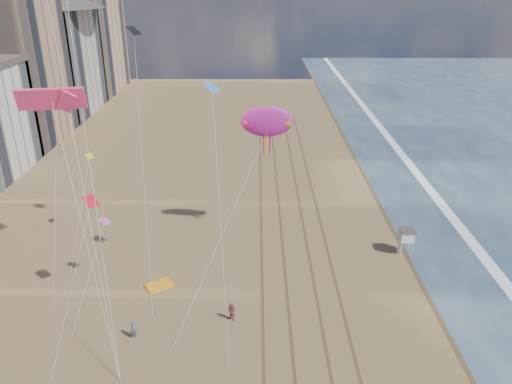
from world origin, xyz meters
TOP-DOWN VIEW (x-y plane):
  - wet_sand at (19.00, 40.00)m, footprint 260.00×260.00m
  - foam at (23.20, 40.00)m, footprint 260.00×260.00m
  - tracks at (2.55, 30.00)m, footprint 7.68×120.00m
  - lifeguard_stand at (14.61, 30.58)m, footprint 1.69×1.69m
  - grounded_kite at (-11.42, 24.21)m, footprint 2.97×2.80m
  - show_kite at (-0.68, 33.82)m, footprint 6.52×9.68m
  - kite_flyer_a at (-12.18, 16.62)m, footprint 0.73×0.65m
  - kite_flyer_b at (-3.99, 18.95)m, footprint 1.07×1.04m
  - small_kites at (-14.99, 26.45)m, footprint 16.59×13.92m

SIDE VIEW (x-z plane):
  - wet_sand at x=19.00m, z-range 0.00..0.00m
  - foam at x=23.20m, z-range 0.00..0.00m
  - tracks at x=2.55m, z-range 0.00..0.01m
  - grounded_kite at x=-11.42m, z-range 0.00..0.29m
  - kite_flyer_a at x=-12.18m, z-range 0.00..1.68m
  - kite_flyer_b at x=-3.99m, z-range 0.00..1.74m
  - lifeguard_stand at x=14.61m, z-range 0.82..3.87m
  - show_kite at x=-0.68m, z-range 2.24..26.06m
  - small_kites at x=-14.99m, z-range 7.46..24.67m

